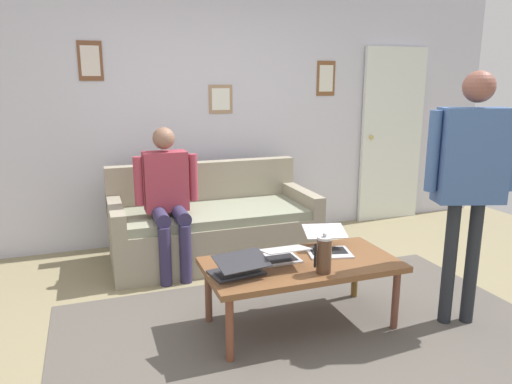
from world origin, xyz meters
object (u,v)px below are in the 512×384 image
at_px(interior_door, 392,136).
at_px(laptop_right, 327,245).
at_px(french_press, 324,255).
at_px(laptop_left, 238,268).
at_px(laptop_center, 279,256).
at_px(person_standing, 471,168).
at_px(couch, 213,226).
at_px(person_seated, 168,192).
at_px(coffee_table, 301,268).

height_order(interior_door, laptop_right, interior_door).
xyz_separation_m(laptop_right, french_press, (0.21, 0.35, 0.07)).
bearing_deg(laptop_left, laptop_right, -165.09).
xyz_separation_m(laptop_center, person_standing, (-1.19, 0.38, 0.59)).
height_order(couch, person_seated, person_seated).
bearing_deg(laptop_right, coffee_table, 26.27).
height_order(laptop_center, person_standing, person_standing).
relative_size(laptop_center, laptop_right, 0.86).
height_order(couch, coffee_table, couch).
bearing_deg(person_standing, interior_door, -114.50).
bearing_deg(coffee_table, french_press, 104.27).
bearing_deg(laptop_left, laptop_center, -161.26).
bearing_deg(french_press, person_seated, -63.29).
height_order(interior_door, person_standing, interior_door).
relative_size(couch, coffee_table, 1.44).
bearing_deg(couch, laptop_center, 93.62).
height_order(interior_door, person_seated, interior_door).
bearing_deg(interior_door, person_seated, 16.01).
xyz_separation_m(laptop_center, laptop_right, (-0.41, -0.08, 0.00)).
xyz_separation_m(laptop_left, person_standing, (-1.52, 0.27, 0.60)).
distance_m(laptop_left, person_standing, 1.65).
xyz_separation_m(laptop_center, french_press, (-0.20, 0.26, 0.07)).
xyz_separation_m(laptop_left, french_press, (-0.52, 0.15, 0.08)).
height_order(coffee_table, laptop_left, laptop_left).
xyz_separation_m(coffee_table, laptop_right, (-0.27, -0.13, 0.09)).
height_order(french_press, person_seated, person_seated).
bearing_deg(laptop_right, laptop_center, 11.74).
distance_m(coffee_table, laptop_left, 0.48).
bearing_deg(person_seated, laptop_right, 130.17).
xyz_separation_m(coffee_table, french_press, (-0.05, 0.21, 0.17)).
distance_m(laptop_center, person_seated, 1.35).
xyz_separation_m(interior_door, person_seated, (2.83, 0.81, -0.30)).
bearing_deg(laptop_left, person_standing, 170.09).
distance_m(interior_door, french_press, 3.13).
xyz_separation_m(interior_door, person_standing, (1.10, 2.40, 0.08)).
height_order(laptop_left, person_seated, person_seated).
xyz_separation_m(couch, laptop_right, (-0.50, 1.36, 0.21)).
distance_m(interior_door, laptop_left, 3.42).
relative_size(laptop_center, french_press, 1.37).
bearing_deg(laptop_center, laptop_left, 18.74).
distance_m(laptop_left, laptop_right, 0.76).
relative_size(coffee_table, laptop_right, 3.07).
relative_size(couch, laptop_center, 5.15).
distance_m(couch, person_standing, 2.37).
height_order(laptop_center, person_seated, person_seated).
height_order(coffee_table, french_press, french_press).
distance_m(laptop_right, person_seated, 1.49).
bearing_deg(person_seated, laptop_center, 114.15).
relative_size(laptop_right, french_press, 1.59).
height_order(laptop_left, french_press, french_press).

